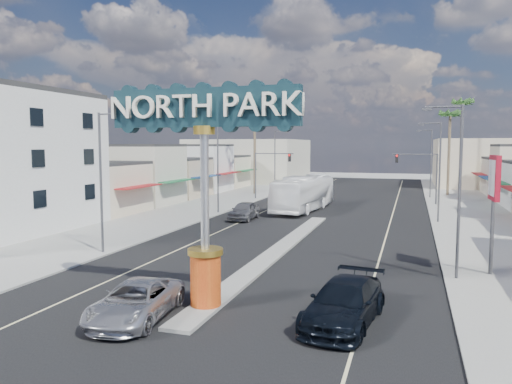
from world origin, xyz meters
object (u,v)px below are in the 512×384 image
Objects in this scene: streetlight_l_near at (103,175)px; streetlight_r_far at (430,160)px; gateway_sign at (204,170)px; car_parked_left at (244,211)px; traffic_signal_left at (269,166)px; streetlight_l_far at (276,158)px; palm_left_far at (255,113)px; traffic_signal_right at (420,168)px; streetlight_r_mid at (438,167)px; streetlight_l_mid at (219,164)px; suv_left at (136,301)px; bank_pylon_sign at (494,185)px; palm_right_far at (462,108)px; streetlight_r_near at (456,183)px; suv_right at (344,303)px; palm_right_mid at (450,118)px; city_bus at (304,193)px.

streetlight_l_near is 1.00× the size of streetlight_r_far.
car_parked_left is at bearing 105.06° from gateway_sign.
gateway_sign is 1.53× the size of traffic_signal_left.
streetlight_r_far is at bearing 0.00° from streetlight_l_far.
palm_left_far is at bearing 93.67° from streetlight_l_near.
traffic_signal_right is at bearing 77.67° from gateway_sign.
streetlight_r_mid is at bearing -84.90° from traffic_signal_right.
traffic_signal_left is 8.14m from streetlight_l_far.
gateway_sign is at bearing -75.66° from car_parked_left.
traffic_signal_right is 0.67× the size of streetlight_l_mid.
streetlight_l_near is 46.90m from streetlight_r_far.
suv_left is 19.02m from bank_pylon_sign.
car_parked_left reaches higher than suv_left.
streetlight_r_near is at bearing -95.02° from palm_right_far.
palm_right_far reaches higher than palm_left_far.
traffic_signal_left is 34.03m from streetlight_l_near.
streetlight_r_near is at bearing -87.90° from traffic_signal_right.
palm_left_far is (-23.43, 40.00, 6.43)m from streetlight_r_near.
gateway_sign reaches higher than streetlight_l_near.
suv_right is (-4.55, -28.09, -4.22)m from streetlight_r_mid.
streetlight_r_far is 1.80× the size of car_parked_left.
traffic_signal_right is at bearing 93.24° from suv_right.
streetlight_l_far is 1.00× the size of streetlight_r_mid.
streetlight_l_far and streetlight_r_mid have the same top height.
streetlight_r_far is at bearing 78.22° from gateway_sign.
traffic_signal_left is 0.43× the size of palm_right_far.
palm_left_far is 46.63m from bank_pylon_sign.
car_parked_left is (-21.65, -35.33, -11.54)m from palm_right_far.
streetlight_r_far is at bearing 46.52° from streetlight_l_mid.
streetlight_r_far is 0.74× the size of palm_right_mid.
streetlight_l_near reaches higher than traffic_signal_right.
streetlight_r_far is at bearing 92.53° from suv_right.
palm_left_far is at bearing -142.08° from streetlight_l_far.
streetlight_l_far is at bearing 98.86° from traffic_signal_left.
streetlight_r_near is 20.00m from streetlight_r_mid.
palm_right_mid is (3.82, 12.01, 6.33)m from traffic_signal_right.
streetlight_l_far is 0.68× the size of city_bus.
streetlight_l_near is (-19.62, -33.99, 0.79)m from traffic_signal_right.
suv_left is at bearing -135.92° from gateway_sign.
streetlight_l_mid is (-19.62, -13.99, 0.79)m from traffic_signal_right.
streetlight_l_near is (-10.43, 8.02, -0.86)m from gateway_sign.
streetlight_l_far is 46.53m from bank_pylon_sign.
palm_right_far reaches higher than streetlight_r_near.
streetlight_r_far is 40.60m from bank_pylon_sign.
traffic_signal_left is 0.67× the size of streetlight_l_near.
streetlight_r_near is at bearing 37.55° from gateway_sign.
streetlight_r_near is at bearing -59.64° from palm_left_far.
streetlight_r_far is 1.54× the size of suv_right.
suv_left is at bearing -80.96° from streetlight_l_far.
streetlight_r_far is 21.81m from city_bus.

